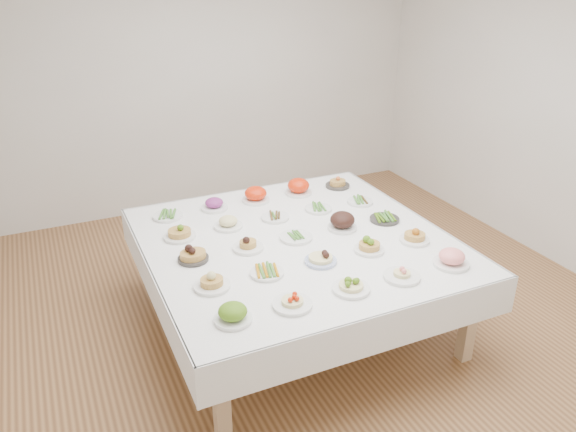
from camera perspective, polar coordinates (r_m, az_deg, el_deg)
name	(u,v)px	position (r m, az deg, el deg)	size (l,w,h in m)	color
room_envelope	(312,88)	(4.13, 2.48, 12.83)	(5.02, 5.02, 2.81)	#976A3F
display_table	(296,247)	(4.27, 0.84, -3.15)	(2.23, 2.23, 0.75)	white
dish_0	(233,313)	(3.32, -5.64, -9.73)	(0.22, 0.22, 0.13)	white
dish_1	(292,299)	(3.44, 0.45, -8.46)	(0.24, 0.24, 0.11)	white
dish_2	(351,281)	(3.60, 6.45, -6.60)	(0.24, 0.24, 0.14)	white
dish_3	(402,272)	(3.80, 11.51, -5.59)	(0.24, 0.24, 0.11)	white
dish_4	(452,257)	(4.02, 16.31, -3.97)	(0.26, 0.26, 0.14)	white
dish_5	(212,278)	(3.64, -7.77, -6.30)	(0.23, 0.23, 0.14)	white
dish_6	(267,271)	(3.77, -2.15, -5.63)	(0.24, 0.22, 0.06)	white
dish_7	(321,255)	(3.90, 3.35, -3.95)	(0.22, 0.22, 0.13)	#4C66B2
dish_8	(369,244)	(4.09, 8.27, -2.83)	(0.22, 0.22, 0.13)	white
dish_9	(415,235)	(4.29, 12.76, -1.86)	(0.22, 0.22, 0.13)	white
dish_10	(193,252)	(3.98, -9.65, -3.61)	(0.21, 0.21, 0.14)	#2F2D2A
dish_11	(248,243)	(4.08, -4.09, -2.73)	(0.22, 0.22, 0.12)	white
dish_12	(296,236)	(4.24, 0.82, -2.09)	(0.25, 0.25, 0.05)	white
dish_13	(342,221)	(4.39, 5.54, -0.50)	(0.26, 0.26, 0.15)	white
dish_14	(385,218)	(4.59, 9.79, -0.17)	(0.24, 0.23, 0.06)	#2F2D2A
dish_15	(179,230)	(4.31, -10.99, -1.37)	(0.24, 0.24, 0.15)	white
dish_16	(228,221)	(4.42, -6.10, -0.53)	(0.22, 0.22, 0.12)	white
dish_17	(275,216)	(4.56, -1.32, -0.04)	(0.22, 0.22, 0.05)	white
dish_18	(318,208)	(4.72, 3.09, 0.86)	(0.23, 0.22, 0.06)	white
dish_19	(360,200)	(4.89, 7.34, 1.58)	(0.24, 0.22, 0.06)	white
dish_20	(168,214)	(4.69, -12.12, 0.17)	(0.27, 0.24, 0.06)	white
dish_21	(214,203)	(4.76, -7.52, 1.36)	(0.22, 0.22, 0.13)	white
dish_22	(256,194)	(4.88, -3.31, 2.26)	(0.24, 0.24, 0.14)	white
dish_23	(298,186)	(5.03, 1.07, 3.05)	(0.25, 0.25, 0.15)	white
dish_24	(338,182)	(5.21, 5.07, 3.51)	(0.22, 0.22, 0.12)	#2F2D2A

